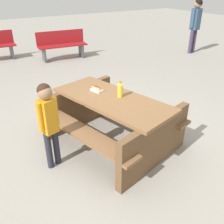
{
  "coord_description": "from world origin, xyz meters",
  "views": [
    {
      "loc": [
        -2.72,
        1.68,
        2.23
      ],
      "look_at": [
        0.0,
        0.0,
        0.52
      ],
      "focal_mm": 39.87,
      "sensor_mm": 36.0,
      "label": 1
    }
  ],
  "objects_px": {
    "child_in_coat": "(48,116)",
    "soda_bottle": "(120,90)",
    "hotdog_tray": "(97,89)",
    "bystander_adult": "(196,19)",
    "park_bench_near": "(62,44)",
    "picnic_table": "(112,117)"
  },
  "relations": [
    {
      "from": "picnic_table",
      "to": "child_in_coat",
      "type": "xyz_separation_m",
      "value": [
        -0.04,
        0.95,
        0.31
      ]
    },
    {
      "from": "hotdog_tray",
      "to": "park_bench_near",
      "type": "relative_size",
      "value": 0.13
    },
    {
      "from": "picnic_table",
      "to": "soda_bottle",
      "type": "distance_m",
      "value": 0.43
    },
    {
      "from": "bystander_adult",
      "to": "picnic_table",
      "type": "bearing_deg",
      "value": 121.22
    },
    {
      "from": "picnic_table",
      "to": "hotdog_tray",
      "type": "height_order",
      "value": "hotdog_tray"
    },
    {
      "from": "park_bench_near",
      "to": "bystander_adult",
      "type": "height_order",
      "value": "bystander_adult"
    },
    {
      "from": "picnic_table",
      "to": "bystander_adult",
      "type": "xyz_separation_m",
      "value": [
        3.11,
        -5.13,
        0.65
      ]
    },
    {
      "from": "child_in_coat",
      "to": "bystander_adult",
      "type": "height_order",
      "value": "bystander_adult"
    },
    {
      "from": "soda_bottle",
      "to": "hotdog_tray",
      "type": "xyz_separation_m",
      "value": [
        0.36,
        0.18,
        -0.08
      ]
    },
    {
      "from": "soda_bottle",
      "to": "park_bench_near",
      "type": "xyz_separation_m",
      "value": [
        4.77,
        -0.98,
        -0.41
      ]
    },
    {
      "from": "child_in_coat",
      "to": "park_bench_near",
      "type": "distance_m",
      "value": 5.22
    },
    {
      "from": "soda_bottle",
      "to": "bystander_adult",
      "type": "distance_m",
      "value": 5.92
    },
    {
      "from": "soda_bottle",
      "to": "child_in_coat",
      "type": "relative_size",
      "value": 0.2
    },
    {
      "from": "hotdog_tray",
      "to": "child_in_coat",
      "type": "relative_size",
      "value": 0.17
    },
    {
      "from": "soda_bottle",
      "to": "hotdog_tray",
      "type": "distance_m",
      "value": 0.41
    },
    {
      "from": "picnic_table",
      "to": "child_in_coat",
      "type": "height_order",
      "value": "child_in_coat"
    },
    {
      "from": "hotdog_tray",
      "to": "soda_bottle",
      "type": "bearing_deg",
      "value": -152.61
    },
    {
      "from": "picnic_table",
      "to": "bystander_adult",
      "type": "bearing_deg",
      "value": -58.78
    },
    {
      "from": "park_bench_near",
      "to": "hotdog_tray",
      "type": "bearing_deg",
      "value": 165.22
    },
    {
      "from": "picnic_table",
      "to": "soda_bottle",
      "type": "xyz_separation_m",
      "value": [
        -0.02,
        -0.12,
        0.42
      ]
    },
    {
      "from": "hotdog_tray",
      "to": "bystander_adult",
      "type": "relative_size",
      "value": 0.12
    },
    {
      "from": "child_in_coat",
      "to": "soda_bottle",
      "type": "bearing_deg",
      "value": -89.01
    }
  ]
}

